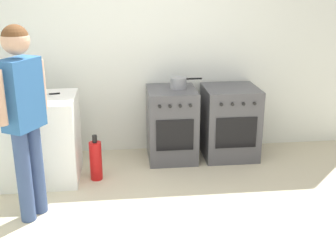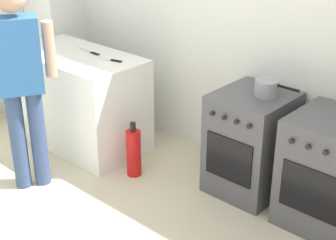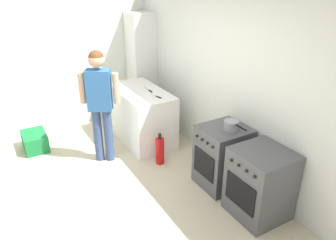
{
  "view_description": "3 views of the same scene",
  "coord_description": "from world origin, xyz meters",
  "px_view_note": "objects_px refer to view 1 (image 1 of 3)",
  "views": [
    {
      "loc": [
        -0.22,
        -3.06,
        2.04
      ],
      "look_at": [
        0.21,
        0.74,
        0.76
      ],
      "focal_mm": 45.0,
      "sensor_mm": 36.0,
      "label": 1
    },
    {
      "loc": [
        2.32,
        -1.61,
        2.34
      ],
      "look_at": [
        0.13,
        0.83,
        0.82
      ],
      "focal_mm": 55.0,
      "sensor_mm": 36.0,
      "label": 2
    },
    {
      "loc": [
        3.24,
        -0.93,
        2.71
      ],
      "look_at": [
        0.14,
        0.86,
        1.04
      ],
      "focal_mm": 35.0,
      "sensor_mm": 36.0,
      "label": 3
    }
  ],
  "objects_px": {
    "fire_extinguisher": "(96,160)",
    "pot": "(179,83)",
    "person": "(23,107)",
    "knife_carving": "(16,95)",
    "oven_right": "(230,122)",
    "oven_left": "(172,124)",
    "knife_utility": "(49,94)"
  },
  "relations": [
    {
      "from": "oven_left",
      "to": "knife_utility",
      "type": "distance_m",
      "value": 1.44
    },
    {
      "from": "knife_carving",
      "to": "oven_right",
      "type": "bearing_deg",
      "value": 6.16
    },
    {
      "from": "pot",
      "to": "person",
      "type": "distance_m",
      "value": 1.91
    },
    {
      "from": "oven_left",
      "to": "fire_extinguisher",
      "type": "height_order",
      "value": "oven_left"
    },
    {
      "from": "oven_right",
      "to": "knife_utility",
      "type": "distance_m",
      "value": 2.1
    },
    {
      "from": "oven_left",
      "to": "knife_utility",
      "type": "height_order",
      "value": "knife_utility"
    },
    {
      "from": "pot",
      "to": "knife_utility",
      "type": "xyz_separation_m",
      "value": [
        -1.41,
        -0.32,
        -0.01
      ]
    },
    {
      "from": "person",
      "to": "fire_extinguisher",
      "type": "xyz_separation_m",
      "value": [
        0.52,
        0.68,
        -0.82
      ]
    },
    {
      "from": "oven_left",
      "to": "person",
      "type": "distance_m",
      "value": 1.91
    },
    {
      "from": "person",
      "to": "knife_carving",
      "type": "bearing_deg",
      "value": 106.76
    },
    {
      "from": "knife_carving",
      "to": "person",
      "type": "height_order",
      "value": "person"
    },
    {
      "from": "oven_left",
      "to": "person",
      "type": "relative_size",
      "value": 0.5
    },
    {
      "from": "pot",
      "to": "knife_carving",
      "type": "xyz_separation_m",
      "value": [
        -1.75,
        -0.29,
        -0.01
      ]
    },
    {
      "from": "oven_right",
      "to": "knife_carving",
      "type": "bearing_deg",
      "value": -173.84
    },
    {
      "from": "knife_carving",
      "to": "person",
      "type": "distance_m",
      "value": 0.96
    },
    {
      "from": "knife_carving",
      "to": "fire_extinguisher",
      "type": "height_order",
      "value": "knife_carving"
    },
    {
      "from": "knife_carving",
      "to": "fire_extinguisher",
      "type": "relative_size",
      "value": 0.66
    },
    {
      "from": "oven_right",
      "to": "fire_extinguisher",
      "type": "relative_size",
      "value": 1.7
    },
    {
      "from": "knife_carving",
      "to": "person",
      "type": "relative_size",
      "value": 0.19
    },
    {
      "from": "oven_left",
      "to": "person",
      "type": "height_order",
      "value": "person"
    },
    {
      "from": "person",
      "to": "oven_right",
      "type": "bearing_deg",
      "value": 29.04
    },
    {
      "from": "pot",
      "to": "oven_left",
      "type": "bearing_deg",
      "value": -157.31
    },
    {
      "from": "fire_extinguisher",
      "to": "oven_left",
      "type": "bearing_deg",
      "value": 28.78
    },
    {
      "from": "oven_left",
      "to": "oven_right",
      "type": "distance_m",
      "value": 0.7
    },
    {
      "from": "knife_utility",
      "to": "oven_left",
      "type": "bearing_deg",
      "value": 12.14
    },
    {
      "from": "fire_extinguisher",
      "to": "pot",
      "type": "bearing_deg",
      "value": 28.28
    },
    {
      "from": "knife_utility",
      "to": "knife_carving",
      "type": "height_order",
      "value": "same"
    },
    {
      "from": "oven_right",
      "to": "oven_left",
      "type": "bearing_deg",
      "value": -180.0
    },
    {
      "from": "oven_right",
      "to": "fire_extinguisher",
      "type": "xyz_separation_m",
      "value": [
        -1.57,
        -0.48,
        -0.21
      ]
    },
    {
      "from": "knife_carving",
      "to": "pot",
      "type": "bearing_deg",
      "value": 9.41
    },
    {
      "from": "knife_utility",
      "to": "oven_right",
      "type": "bearing_deg",
      "value": 8.02
    },
    {
      "from": "person",
      "to": "oven_left",
      "type": "bearing_deg",
      "value": 39.81
    }
  ]
}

